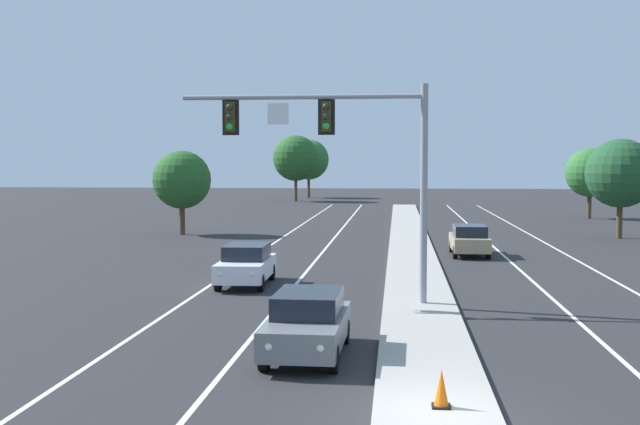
% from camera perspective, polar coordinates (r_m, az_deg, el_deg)
% --- Properties ---
extents(ground_plane, '(260.00, 260.00, 0.00)m').
position_cam_1_polar(ground_plane, '(15.62, 8.25, -14.38)').
color(ground_plane, '#28282B').
extents(median_island, '(2.40, 110.00, 0.15)m').
position_cam_1_polar(median_island, '(33.19, 6.76, -4.62)').
color(median_island, '#9E9B93').
rests_on(median_island, ground).
extents(lane_stripe_oncoming_center, '(0.14, 100.00, 0.01)m').
position_cam_1_polar(lane_stripe_oncoming_center, '(40.32, -0.16, -3.23)').
color(lane_stripe_oncoming_center, silver).
rests_on(lane_stripe_oncoming_center, ground).
extents(lane_stripe_receding_center, '(0.14, 100.00, 0.01)m').
position_cam_1_polar(lane_stripe_receding_center, '(40.50, 13.22, -3.30)').
color(lane_stripe_receding_center, silver).
rests_on(lane_stripe_receding_center, ground).
extents(edge_stripe_left, '(0.14, 100.00, 0.01)m').
position_cam_1_polar(edge_stripe_left, '(40.78, -4.79, -3.17)').
color(edge_stripe_left, silver).
rests_on(edge_stripe_left, ground).
extents(edge_stripe_right, '(0.14, 100.00, 0.01)m').
position_cam_1_polar(edge_stripe_right, '(41.07, 17.79, -3.28)').
color(edge_stripe_right, silver).
rests_on(edge_stripe_right, ground).
extents(overhead_signal_mast, '(8.16, 0.44, 7.20)m').
position_cam_1_polar(overhead_signal_mast, '(26.66, 1.70, 4.81)').
color(overhead_signal_mast, gray).
rests_on(overhead_signal_mast, median_island).
extents(car_oncoming_grey, '(1.90, 4.50, 1.58)m').
position_cam_1_polar(car_oncoming_grey, '(20.13, -0.88, -7.83)').
color(car_oncoming_grey, slate).
rests_on(car_oncoming_grey, ground).
extents(car_oncoming_white, '(1.89, 4.50, 1.58)m').
position_cam_1_polar(car_oncoming_white, '(31.59, -5.24, -3.66)').
color(car_oncoming_white, silver).
rests_on(car_oncoming_white, ground).
extents(car_receding_tan, '(1.84, 4.48, 1.58)m').
position_cam_1_polar(car_receding_tan, '(41.94, 10.53, -1.91)').
color(car_receding_tan, tan).
rests_on(car_receding_tan, ground).
extents(traffic_cone_median_nose, '(0.36, 0.36, 0.74)m').
position_cam_1_polar(traffic_cone_median_nose, '(15.82, 8.59, -12.23)').
color(traffic_cone_median_nose, black).
rests_on(traffic_cone_median_nose, median_island).
extents(tree_far_left_b, '(5.38, 5.38, 7.79)m').
position_cam_1_polar(tree_far_left_b, '(107.14, -0.81, 3.77)').
color(tree_far_left_b, '#4C3823').
rests_on(tree_far_left_b, ground).
extents(tree_far_right_a, '(4.32, 4.32, 6.25)m').
position_cam_1_polar(tree_far_right_a, '(53.71, 20.50, 2.61)').
color(tree_far_right_a, '#4C3823').
rests_on(tree_far_right_a, ground).
extents(tree_far_right_c, '(4.10, 4.10, 5.94)m').
position_cam_1_polar(tree_far_right_c, '(71.58, 18.56, 2.68)').
color(tree_far_right_c, '#4C3823').
rests_on(tree_far_right_c, ground).
extents(tree_far_left_c, '(3.83, 3.83, 5.54)m').
position_cam_1_polar(tree_far_left_c, '(53.63, -9.76, 2.29)').
color(tree_far_left_c, '#4C3823').
rests_on(tree_far_left_c, ground).
extents(tree_far_left_a, '(5.53, 5.53, 8.00)m').
position_cam_1_polar(tree_far_left_a, '(97.46, -1.73, 3.87)').
color(tree_far_left_a, '#4C3823').
rests_on(tree_far_left_a, ground).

